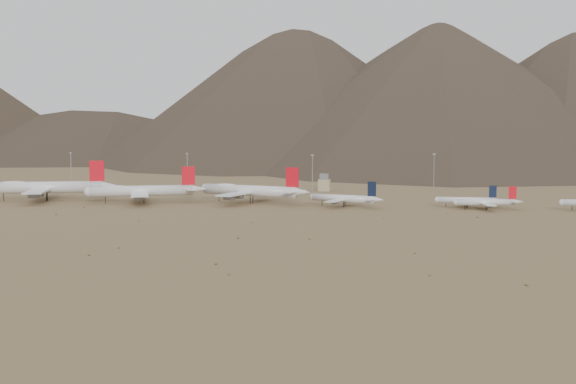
% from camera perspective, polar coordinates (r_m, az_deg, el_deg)
% --- Properties ---
extents(ground, '(3000.00, 3000.00, 0.00)m').
position_cam_1_polar(ground, '(389.04, -3.75, -1.37)').
color(ground, '#90704A').
rests_on(ground, ground).
extents(mountain_ridge, '(4400.00, 1000.00, 300.00)m').
position_cam_1_polar(mountain_ridge, '(1283.00, 6.04, 9.83)').
color(mountain_ridge, '#47382A').
rests_on(mountain_ridge, ground).
extents(widebody_west, '(77.59, 61.75, 23.94)m').
position_cam_1_polar(widebody_west, '(455.96, -18.66, 0.37)').
color(widebody_west, silver).
rests_on(widebody_west, ground).
extents(widebody_centre, '(66.99, 53.71, 21.04)m').
position_cam_1_polar(widebody_centre, '(428.18, -11.45, 0.11)').
color(widebody_centre, silver).
rests_on(widebody_centre, ground).
extents(widebody_east, '(70.14, 55.64, 21.49)m').
position_cam_1_polar(widebody_east, '(419.71, -3.01, 0.12)').
color(widebody_east, silver).
rests_on(widebody_east, ground).
extents(narrowbody_a, '(42.96, 32.08, 14.78)m').
position_cam_1_polar(narrowbody_a, '(399.48, 4.52, -0.51)').
color(narrowbody_a, silver).
rests_on(narrowbody_a, ground).
extents(narrowbody_b, '(37.15, 26.58, 12.25)m').
position_cam_1_polar(narrowbody_b, '(409.23, 14.02, -0.63)').
color(narrowbody_b, silver).
rests_on(narrowbody_b, ground).
extents(narrowbody_c, '(37.49, 27.45, 12.50)m').
position_cam_1_polar(narrowbody_c, '(400.30, 15.47, -0.78)').
color(narrowbody_c, silver).
rests_on(narrowbody_c, ground).
extents(control_tower, '(8.00, 8.00, 12.00)m').
position_cam_1_polar(control_tower, '(500.69, 2.89, 0.69)').
color(control_tower, tan).
rests_on(control_tower, ground).
extents(mast_far_west, '(2.00, 0.60, 25.70)m').
position_cam_1_polar(mast_far_west, '(554.64, -16.77, 1.83)').
color(mast_far_west, gray).
rests_on(mast_far_west, ground).
extents(mast_west, '(2.00, 0.60, 25.70)m').
position_cam_1_polar(mast_west, '(524.03, -7.96, 1.82)').
color(mast_west, gray).
rests_on(mast_west, ground).
extents(mast_centre, '(2.00, 0.60, 25.70)m').
position_cam_1_polar(mast_centre, '(489.62, 1.94, 1.64)').
color(mast_centre, gray).
rests_on(mast_centre, ground).
extents(mast_east, '(2.00, 0.60, 25.70)m').
position_cam_1_polar(mast_east, '(515.88, 11.46, 1.72)').
color(mast_east, gray).
rests_on(mast_east, ground).
extents(desert_scrub, '(412.34, 178.26, 0.85)m').
position_cam_1_polar(desert_scrub, '(301.43, -8.24, -3.25)').
color(desert_scrub, brown).
rests_on(desert_scrub, ground).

